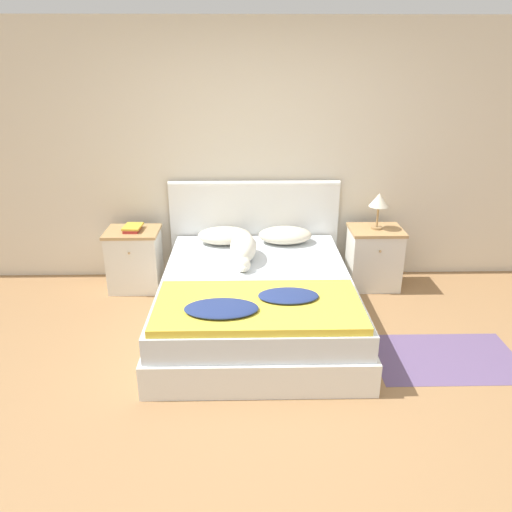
{
  "coord_description": "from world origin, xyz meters",
  "views": [
    {
      "loc": [
        -0.19,
        -2.86,
        2.21
      ],
      "look_at": [
        -0.11,
        1.2,
        0.57
      ],
      "focal_mm": 35.0,
      "sensor_mm": 36.0,
      "label": 1
    }
  ],
  "objects_px": {
    "book_stack": "(132,228)",
    "dog": "(243,248)",
    "pillow_right": "(285,235)",
    "bed": "(256,301)",
    "nightstand_left": "(135,259)",
    "pillow_left": "(224,236)",
    "nightstand_right": "(374,258)",
    "table_lamp": "(379,201)"
  },
  "relations": [
    {
      "from": "nightstand_right",
      "to": "book_stack",
      "type": "xyz_separation_m",
      "value": [
        -2.4,
        -0.0,
        0.33
      ]
    },
    {
      "from": "pillow_left",
      "to": "dog",
      "type": "relative_size",
      "value": 0.76
    },
    {
      "from": "book_stack",
      "to": "table_lamp",
      "type": "xyz_separation_m",
      "value": [
        2.4,
        0.0,
        0.25
      ]
    },
    {
      "from": "nightstand_right",
      "to": "pillow_left",
      "type": "bearing_deg",
      "value": 178.61
    },
    {
      "from": "book_stack",
      "to": "table_lamp",
      "type": "bearing_deg",
      "value": 0.09
    },
    {
      "from": "dog",
      "to": "nightstand_left",
      "type": "bearing_deg",
      "value": 159.37
    },
    {
      "from": "dog",
      "to": "book_stack",
      "type": "height_order",
      "value": "dog"
    },
    {
      "from": "bed",
      "to": "table_lamp",
      "type": "relative_size",
      "value": 5.81
    },
    {
      "from": "table_lamp",
      "to": "pillow_left",
      "type": "bearing_deg",
      "value": 178.75
    },
    {
      "from": "nightstand_right",
      "to": "pillow_right",
      "type": "height_order",
      "value": "pillow_right"
    },
    {
      "from": "book_stack",
      "to": "table_lamp",
      "type": "relative_size",
      "value": 0.66
    },
    {
      "from": "bed",
      "to": "table_lamp",
      "type": "bearing_deg",
      "value": 33.02
    },
    {
      "from": "bed",
      "to": "nightstand_left",
      "type": "distance_m",
      "value": 1.43
    },
    {
      "from": "nightstand_left",
      "to": "pillow_left",
      "type": "height_order",
      "value": "pillow_left"
    },
    {
      "from": "table_lamp",
      "to": "dog",
      "type": "bearing_deg",
      "value": -162.49
    },
    {
      "from": "nightstand_right",
      "to": "dog",
      "type": "xyz_separation_m",
      "value": [
        -1.31,
        -0.41,
        0.27
      ]
    },
    {
      "from": "book_stack",
      "to": "bed",
      "type": "bearing_deg",
      "value": -33.05
    },
    {
      "from": "pillow_left",
      "to": "nightstand_right",
      "type": "bearing_deg",
      "value": -1.39
    },
    {
      "from": "table_lamp",
      "to": "nightstand_left",
      "type": "bearing_deg",
      "value": -179.92
    },
    {
      "from": "pillow_right",
      "to": "book_stack",
      "type": "height_order",
      "value": "book_stack"
    },
    {
      "from": "nightstand_left",
      "to": "bed",
      "type": "bearing_deg",
      "value": -32.91
    },
    {
      "from": "nightstand_right",
      "to": "table_lamp",
      "type": "distance_m",
      "value": 0.58
    },
    {
      "from": "pillow_left",
      "to": "table_lamp",
      "type": "height_order",
      "value": "table_lamp"
    },
    {
      "from": "bed",
      "to": "dog",
      "type": "xyz_separation_m",
      "value": [
        -0.11,
        0.37,
        0.35
      ]
    },
    {
      "from": "nightstand_left",
      "to": "pillow_left",
      "type": "bearing_deg",
      "value": 2.32
    },
    {
      "from": "bed",
      "to": "nightstand_right",
      "type": "height_order",
      "value": "nightstand_right"
    },
    {
      "from": "book_stack",
      "to": "pillow_right",
      "type": "bearing_deg",
      "value": 1.4
    },
    {
      "from": "dog",
      "to": "nightstand_right",
      "type": "bearing_deg",
      "value": 17.37
    },
    {
      "from": "dog",
      "to": "table_lamp",
      "type": "relative_size",
      "value": 1.93
    },
    {
      "from": "bed",
      "to": "book_stack",
      "type": "height_order",
      "value": "book_stack"
    },
    {
      "from": "book_stack",
      "to": "dog",
      "type": "bearing_deg",
      "value": -20.74
    },
    {
      "from": "bed",
      "to": "nightstand_left",
      "type": "height_order",
      "value": "nightstand_left"
    },
    {
      "from": "table_lamp",
      "to": "pillow_right",
      "type": "bearing_deg",
      "value": 177.9
    },
    {
      "from": "dog",
      "to": "table_lamp",
      "type": "bearing_deg",
      "value": 17.51
    },
    {
      "from": "pillow_right",
      "to": "dog",
      "type": "distance_m",
      "value": 0.61
    },
    {
      "from": "pillow_right",
      "to": "book_stack",
      "type": "xyz_separation_m",
      "value": [
        -1.5,
        -0.04,
        0.1
      ]
    },
    {
      "from": "nightstand_right",
      "to": "pillow_right",
      "type": "distance_m",
      "value": 0.93
    },
    {
      "from": "nightstand_right",
      "to": "pillow_right",
      "type": "bearing_deg",
      "value": 177.68
    },
    {
      "from": "dog",
      "to": "table_lamp",
      "type": "distance_m",
      "value": 1.41
    },
    {
      "from": "dog",
      "to": "pillow_right",
      "type": "bearing_deg",
      "value": 47.23
    },
    {
      "from": "bed",
      "to": "nightstand_right",
      "type": "bearing_deg",
      "value": 32.91
    },
    {
      "from": "pillow_left",
      "to": "bed",
      "type": "bearing_deg",
      "value": -69.62
    }
  ]
}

